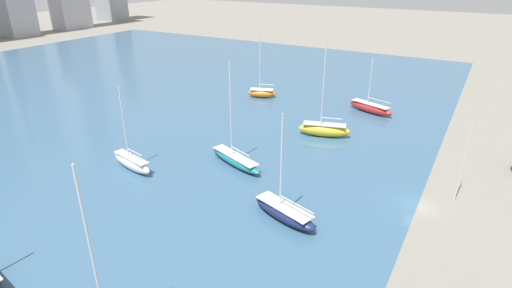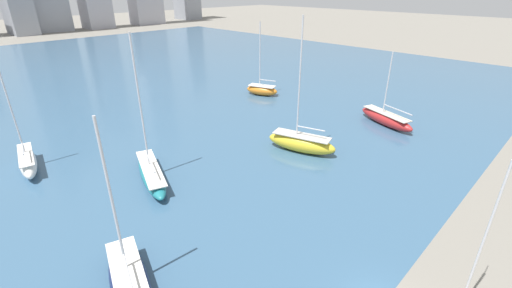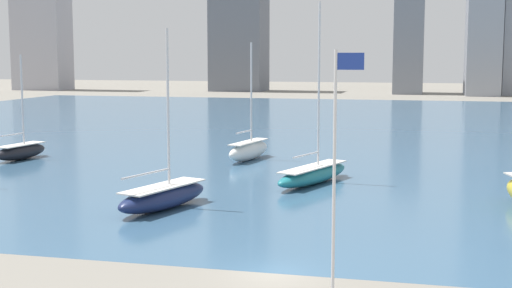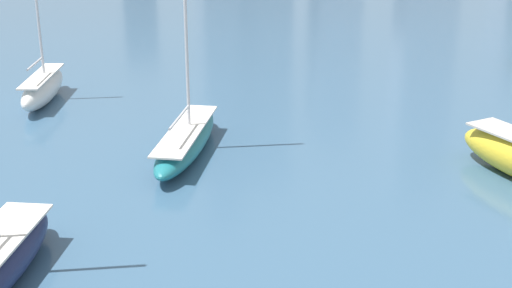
# 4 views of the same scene
# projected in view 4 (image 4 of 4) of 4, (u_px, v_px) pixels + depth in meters

# --- Properties ---
(harbor_water) EXTENTS (180.00, 140.00, 0.00)m
(harbor_water) POSITION_uv_depth(u_px,v_px,m) (160.00, 14.00, 81.68)
(harbor_water) COLOR #385B7A
(harbor_water) RESTS_ON ground_plane
(sailboat_teal) EXTENTS (5.72, 10.90, 15.05)m
(sailboat_teal) POSITION_uv_depth(u_px,v_px,m) (186.00, 139.00, 39.61)
(sailboat_teal) COLOR #1E757F
(sailboat_teal) RESTS_ON harbor_water
(sailboat_white) EXTENTS (3.30, 8.51, 11.96)m
(sailboat_white) POSITION_uv_depth(u_px,v_px,m) (43.00, 88.00, 48.82)
(sailboat_white) COLOR white
(sailboat_white) RESTS_ON harbor_water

